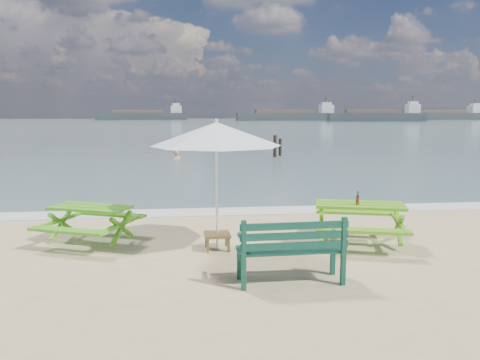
{
  "coord_description": "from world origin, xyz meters",
  "views": [
    {
      "loc": [
        -0.73,
        -6.39,
        2.38
      ],
      "look_at": [
        0.29,
        3.0,
        1.0
      ],
      "focal_mm": 35.0,
      "sensor_mm": 36.0,
      "label": 1
    }
  ],
  "objects": [
    {
      "name": "sea",
      "position": [
        0.0,
        85.0,
        0.0
      ],
      "size": [
        300.0,
        300.0,
        0.0
      ],
      "primitive_type": "plane",
      "color": "slate",
      "rests_on": "ground"
    },
    {
      "name": "foam_strip",
      "position": [
        0.0,
        4.6,
        0.01
      ],
      "size": [
        22.0,
        0.9,
        0.01
      ],
      "primitive_type": "cube",
      "color": "silver",
      "rests_on": "ground"
    },
    {
      "name": "picnic_table_left",
      "position": [
        -2.54,
        2.17,
        0.33
      ],
      "size": [
        1.93,
        2.02,
        0.68
      ],
      "color": "#4DA719",
      "rests_on": "ground"
    },
    {
      "name": "picnic_table_right",
      "position": [
        2.31,
        1.59,
        0.36
      ],
      "size": [
        1.96,
        2.08,
        0.74
      ],
      "color": "#5FA819",
      "rests_on": "ground"
    },
    {
      "name": "park_bench",
      "position": [
        0.65,
        -0.17,
        0.28
      ],
      "size": [
        1.51,
        0.56,
        0.92
      ],
      "color": "#0E3B2D",
      "rests_on": "ground"
    },
    {
      "name": "side_table",
      "position": [
        -0.27,
        1.5,
        0.15
      ],
      "size": [
        0.46,
        0.46,
        0.29
      ],
      "color": "brown",
      "rests_on": "ground"
    },
    {
      "name": "patio_umbrella",
      "position": [
        -0.27,
        1.5,
        2.01
      ],
      "size": [
        2.3,
        2.3,
        2.21
      ],
      "color": "silver",
      "rests_on": "ground"
    },
    {
      "name": "beer_bottle",
      "position": [
        2.23,
        1.5,
        0.82
      ],
      "size": [
        0.06,
        0.06,
        0.24
      ],
      "color": "brown",
      "rests_on": "picnic_table_right"
    },
    {
      "name": "swimmer",
      "position": [
        -1.46,
        18.1,
        -0.43
      ],
      "size": [
        0.7,
        0.5,
        1.79
      ],
      "color": "tan",
      "rests_on": "ground"
    },
    {
      "name": "mooring_pilings",
      "position": [
        3.94,
        18.31,
        0.44
      ],
      "size": [
        0.58,
        0.78,
        1.36
      ],
      "color": "black",
      "rests_on": "ground"
    },
    {
      "name": "cargo_ships",
      "position": [
        49.49,
        121.76,
        1.18
      ],
      "size": [
        154.46,
        34.28,
        4.4
      ],
      "color": "#33393C",
      "rests_on": "ground"
    }
  ]
}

